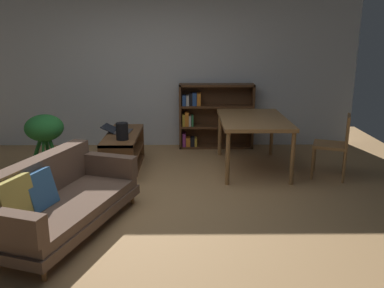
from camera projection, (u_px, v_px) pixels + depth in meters
ground_plane at (140, 206)px, 4.61m from camera, size 8.16×8.16×0.00m
back_wall_panel at (156, 68)px, 6.86m from camera, size 6.80×0.10×2.70m
fabric_couch at (55, 199)px, 3.97m from camera, size 1.31×1.92×0.71m
media_console at (124, 152)px, 5.81m from camera, size 0.45×1.26×0.53m
open_laptop at (118, 130)px, 5.83m from camera, size 0.43×0.36×0.10m
desk_speaker at (122, 131)px, 5.39m from camera, size 0.16×0.16×0.23m
potted_floor_plant at (45, 137)px, 5.54m from camera, size 0.52×0.52×0.85m
dining_table at (253, 123)px, 5.75m from camera, size 0.94×1.44×0.75m
dining_chair_near at (336, 142)px, 5.41m from camera, size 0.55×0.53×0.88m
bookshelf at (212, 116)px, 6.92m from camera, size 1.26×0.29×1.10m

